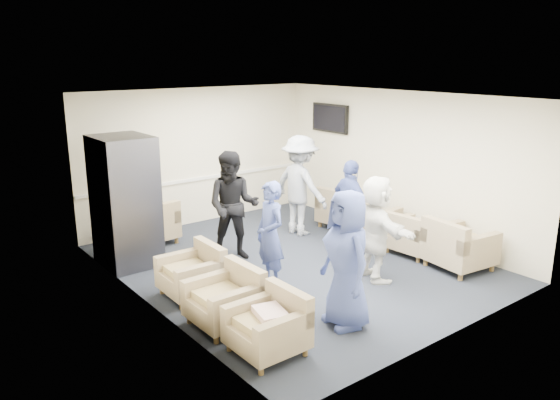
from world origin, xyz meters
TOP-DOWN VIEW (x-y plane):
  - floor at (0.00, 0.00)m, footprint 6.00×6.00m
  - ceiling at (0.00, 0.00)m, footprint 6.00×6.00m
  - back_wall at (0.00, 3.00)m, footprint 5.00×0.02m
  - front_wall at (0.00, -3.00)m, footprint 5.00×0.02m
  - left_wall at (-2.50, 0.00)m, footprint 0.02×6.00m
  - right_wall at (2.50, 0.00)m, footprint 0.02×6.00m
  - chair_rail at (0.00, 2.98)m, footprint 4.98×0.04m
  - tv at (2.44, 1.80)m, footprint 0.10×1.00m
  - armchair_left_near at (-1.94, -1.97)m, footprint 0.77×0.77m
  - armchair_left_mid at (-1.96, -1.10)m, footprint 0.80×0.80m
  - armchair_left_far at (-1.86, -0.07)m, footprint 0.79×0.79m
  - armchair_right_near at (1.90, -1.77)m, footprint 0.98×0.98m
  - armchair_right_midnear at (1.90, -0.89)m, footprint 0.83×0.83m
  - armchair_right_midfar at (1.86, 0.07)m, footprint 0.94×0.94m
  - armchair_right_far at (2.03, 0.92)m, footprint 0.99×0.99m
  - armchair_corner at (-1.39, 2.35)m, footprint 0.89×0.89m
  - vending_machine at (-2.09, 1.68)m, footprint 0.85×0.99m
  - backpack at (-1.33, -0.12)m, footprint 0.33×0.28m
  - pillow at (-1.94, -1.97)m, footprint 0.40×0.47m
  - person_front_left at (-0.80, -2.01)m, footprint 0.74×0.96m
  - person_mid_left at (-0.82, -0.48)m, footprint 0.44×0.61m
  - person_back_left at (-0.61, 0.82)m, footprint 1.11×1.10m
  - person_back_right at (1.09, 1.14)m, footprint 0.84×1.29m
  - person_mid_right at (1.09, -0.19)m, footprint 0.52×1.00m
  - person_front_right at (0.59, -1.23)m, footprint 0.91×1.56m

SIDE VIEW (x-z plane):
  - floor at x=0.00m, z-range 0.00..0.00m
  - backpack at x=-1.33m, z-range 0.01..0.48m
  - armchair_left_near at x=-1.94m, z-range 0.00..0.61m
  - armchair_left_far at x=-1.86m, z-range 0.00..0.61m
  - armchair_right_midnear at x=1.90m, z-range 0.00..0.62m
  - armchair_left_mid at x=-1.96m, z-range 0.00..0.63m
  - armchair_right_midfar at x=1.86m, z-range 0.00..0.66m
  - armchair_corner at x=-1.39m, z-range 0.00..0.67m
  - armchair_right_far at x=2.03m, z-range 0.00..0.69m
  - armchair_right_near at x=1.90m, z-range 0.00..0.70m
  - pillow at x=-1.94m, z-range 0.40..0.52m
  - person_mid_left at x=-0.82m, z-range 0.00..1.58m
  - person_front_right at x=0.59m, z-range 0.00..1.61m
  - person_mid_right at x=1.09m, z-range 0.00..1.62m
  - person_front_left at x=-0.80m, z-range 0.00..1.75m
  - chair_rail at x=0.00m, z-range 0.87..0.93m
  - person_back_left at x=-0.61m, z-range 0.00..1.81m
  - person_back_right at x=1.09m, z-range 0.00..1.88m
  - vending_machine at x=-2.09m, z-range 0.00..2.10m
  - back_wall at x=0.00m, z-range 0.00..2.70m
  - front_wall at x=0.00m, z-range 0.00..2.70m
  - left_wall at x=-2.50m, z-range 0.00..2.70m
  - right_wall at x=2.50m, z-range 0.00..2.70m
  - tv at x=2.44m, z-range 1.76..2.34m
  - ceiling at x=0.00m, z-range 2.70..2.70m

